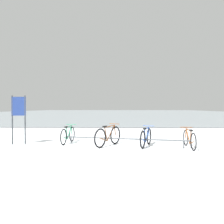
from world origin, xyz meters
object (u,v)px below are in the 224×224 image
info_sign (19,111)px  bicycle_3 (189,139)px  bicycle_0 (68,135)px  bicycle_1 (108,136)px  bicycle_2 (146,137)px

info_sign → bicycle_3: bearing=-5.2°
bicycle_0 → bicycle_1: bearing=-19.6°
bicycle_0 → bicycle_2: (3.14, -0.68, 0.00)m
bicycle_2 → bicycle_3: (1.53, -0.29, -0.01)m
bicycle_2 → info_sign: 5.15m
bicycle_2 → bicycle_3: bearing=-10.7°
bicycle_0 → bicycle_3: bearing=-11.7°
bicycle_0 → info_sign: info_sign is taller
bicycle_1 → info_sign: 3.73m
bicycle_2 → info_sign: bearing=176.5°
bicycle_1 → info_sign: bearing=176.3°
bicycle_0 → bicycle_1: bicycle_1 is taller
bicycle_1 → bicycle_3: (2.97, -0.37, -0.04)m
bicycle_3 → info_sign: bearing=174.8°
bicycle_3 → bicycle_1: bearing=173.0°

